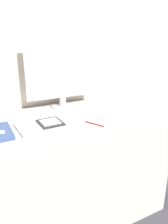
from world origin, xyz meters
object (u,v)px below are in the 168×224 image
Objects in this scene: keyboard at (118,116)px; pen at (94,124)px; laptop at (46,125)px; ereader at (50,122)px; monitor at (61,72)px.

pen is (-0.21, -0.05, -0.00)m from keyboard.
keyboard is 0.48m from laptop.
monitor is at bearing 56.68° from ereader.
monitor is 0.46m from laptop.
laptop is at bearing -126.78° from monitor.
ereader is (-0.45, 0.06, 0.01)m from keyboard.
ereader is 0.26m from pen.
monitor is 1.50× the size of laptop.
ereader is at bearing 172.92° from keyboard.
monitor is 3.40× the size of ereader.
ereader is (0.02, -0.01, 0.01)m from laptop.
ereader is 1.22× the size of pen.
monitor is 1.89× the size of keyboard.
keyboard reaches higher than pen.
keyboard is at bearing -7.08° from ereader.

